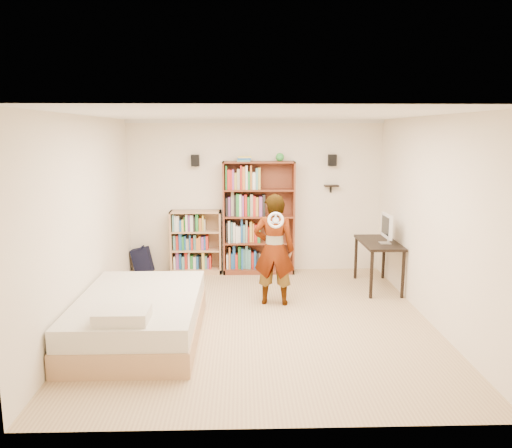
{
  "coord_description": "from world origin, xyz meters",
  "views": [
    {
      "loc": [
        -0.25,
        -6.36,
        2.49
      ],
      "look_at": [
        -0.04,
        0.6,
        1.2
      ],
      "focal_mm": 35.0,
      "sensor_mm": 36.0,
      "label": 1
    }
  ],
  "objects": [
    {
      "name": "room_shell",
      "position": [
        0.0,
        0.0,
        1.76
      ],
      "size": [
        4.52,
        5.02,
        2.71
      ],
      "color": "#F0E8CE",
      "rests_on": "ground"
    },
    {
      "name": "wall_shelf",
      "position": [
        1.35,
        2.41,
        1.55
      ],
      "size": [
        0.25,
        0.16,
        0.02
      ],
      "primitive_type": "cube",
      "color": "black",
      "rests_on": "room_shell"
    },
    {
      "name": "crown_molding",
      "position": [
        0.0,
        0.0,
        2.67
      ],
      "size": [
        4.5,
        5.0,
        0.06
      ],
      "color": "silver",
      "rests_on": "room_shell"
    },
    {
      "name": "daybed",
      "position": [
        -1.5,
        -0.51,
        0.33
      ],
      "size": [
        1.45,
        2.23,
        0.66
      ],
      "primitive_type": null,
      "color": "silver",
      "rests_on": "ground"
    },
    {
      "name": "tall_bookshelf",
      "position": [
        0.06,
        2.32,
        0.99
      ],
      "size": [
        1.25,
        0.37,
        1.99
      ],
      "primitive_type": null,
      "color": "brown",
      "rests_on": "ground"
    },
    {
      "name": "person",
      "position": [
        0.22,
        0.65,
        0.81
      ],
      "size": [
        0.64,
        0.47,
        1.63
      ],
      "primitive_type": "imported",
      "rotation": [
        0.0,
        0.0,
        3.01
      ],
      "color": "black",
      "rests_on": "ground"
    },
    {
      "name": "imac",
      "position": [
        2.0,
        1.21,
        1.0
      ],
      "size": [
        0.13,
        0.47,
        0.47
      ],
      "primitive_type": null,
      "rotation": [
        0.0,
        0.0,
        0.08
      ],
      "color": "silver",
      "rests_on": "computer_desk"
    },
    {
      "name": "speaker_left",
      "position": [
        -1.05,
        2.4,
        2.0
      ],
      "size": [
        0.14,
        0.12,
        0.2
      ],
      "primitive_type": "cube",
      "color": "black",
      "rests_on": "room_shell"
    },
    {
      "name": "ground",
      "position": [
        0.0,
        0.0,
        0.0
      ],
      "size": [
        4.5,
        5.0,
        0.01
      ],
      "primitive_type": "cube",
      "color": "tan",
      "rests_on": "ground"
    },
    {
      "name": "low_bookshelf",
      "position": [
        -1.06,
        2.33,
        0.56
      ],
      "size": [
        0.9,
        0.34,
        1.12
      ],
      "primitive_type": null,
      "color": "tan",
      "rests_on": "ground"
    },
    {
      "name": "computer_desk",
      "position": [
        1.95,
        1.36,
        0.38
      ],
      "size": [
        0.56,
        1.13,
        0.77
      ],
      "primitive_type": null,
      "color": "black",
      "rests_on": "ground"
    },
    {
      "name": "wii_wheel",
      "position": [
        0.22,
        0.35,
        1.3
      ],
      "size": [
        0.23,
        0.09,
        0.23
      ],
      "primitive_type": "torus",
      "rotation": [
        1.36,
        0.0,
        0.0
      ],
      "color": "silver",
      "rests_on": "person"
    },
    {
      "name": "speaker_right",
      "position": [
        1.35,
        2.4,
        2.0
      ],
      "size": [
        0.14,
        0.12,
        0.2
      ],
      "primitive_type": "cube",
      "color": "black",
      "rests_on": "room_shell"
    },
    {
      "name": "navy_bag",
      "position": [
        -2.03,
        2.34,
        0.24
      ],
      "size": [
        0.36,
        0.25,
        0.47
      ],
      "primitive_type": null,
      "rotation": [
        0.0,
        0.0,
        -0.07
      ],
      "color": "black",
      "rests_on": "ground"
    }
  ]
}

